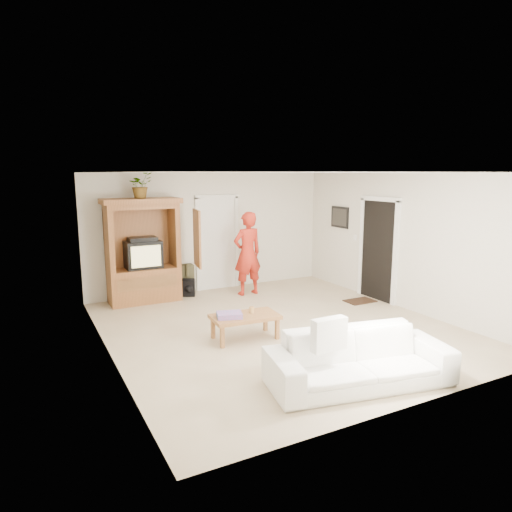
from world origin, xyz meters
The scene contains 19 objects.
floor centered at (0.00, 0.00, 0.00)m, with size 6.00×6.00×0.00m, color tan.
ceiling centered at (0.00, 0.00, 2.60)m, with size 6.00×6.00×0.00m, color white.
wall_back centered at (0.00, 3.00, 1.30)m, with size 5.50×5.50×0.00m, color silver.
wall_front centered at (0.00, -3.00, 1.30)m, with size 5.50×5.50×0.00m, color silver.
wall_left centered at (-2.75, 0.00, 1.30)m, with size 6.00×6.00×0.00m, color silver.
wall_right centered at (2.75, 0.00, 1.30)m, with size 6.00×6.00×0.00m, color silver.
armoire centered at (-1.58, 2.66, 0.91)m, with size 1.82×1.14×2.10m.
door_back centered at (0.15, 2.97, 1.02)m, with size 0.85×0.05×2.04m, color white.
doorway_right centered at (2.73, 0.60, 1.02)m, with size 0.05×0.90×2.04m, color black.
framed_picture centered at (2.73, 1.90, 1.60)m, with size 0.03×0.60×0.48m, color black.
doormat centered at (2.30, 0.60, 0.01)m, with size 0.60×0.40×0.02m, color #382316.
plant centered at (-1.60, 2.63, 2.36)m, with size 0.47×0.40×0.52m, color #4C7238.
man centered at (0.52, 2.19, 0.90)m, with size 0.65×0.43×1.79m, color red.
sofa centered at (-0.18, -2.29, 0.33)m, with size 2.27×0.89×0.66m, color white.
coffee_table centered at (-0.73, -0.22, 0.34)m, with size 1.09×0.64×0.39m.
towel centered at (-1.00, -0.22, 0.43)m, with size 0.38×0.28×0.08m, color #D1458A.
candle centered at (-0.59, -0.17, 0.44)m, with size 0.08×0.08×0.10m, color tan.
backpack_black centered at (-0.69, 2.61, 0.18)m, with size 0.29×0.17×0.36m, color black, non-canonical shape.
backpack_olive centered at (-0.66, 2.85, 0.32)m, with size 0.34×0.25×0.64m, color #47442B, non-canonical shape.
Camera 1 is at (-3.77, -6.40, 2.59)m, focal length 32.00 mm.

